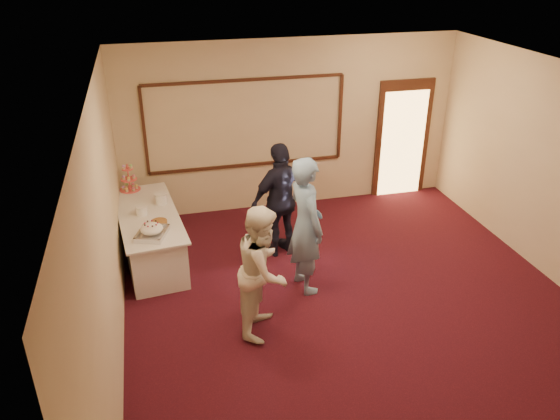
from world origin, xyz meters
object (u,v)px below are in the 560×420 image
at_px(buffet_table, 150,236).
at_px(man, 306,225).
at_px(cupcake_stand, 129,180).
at_px(woman, 263,270).
at_px(pavlova_tray, 152,230).
at_px(plate_stack_b, 161,198).
at_px(guest, 281,200).
at_px(plate_stack_a, 142,211).
at_px(tart, 159,223).

height_order(buffet_table, man, man).
height_order(cupcake_stand, woman, woman).
bearing_deg(cupcake_stand, pavlova_tray, -80.12).
height_order(cupcake_stand, plate_stack_b, cupcake_stand).
height_order(pavlova_tray, guest, guest).
bearing_deg(man, woman, 124.73).
distance_m(cupcake_stand, guest, 2.54).
height_order(pavlova_tray, plate_stack_b, pavlova_tray).
bearing_deg(guest, plate_stack_b, -38.64).
height_order(cupcake_stand, guest, guest).
height_order(plate_stack_a, woman, woman).
bearing_deg(plate_stack_b, guest, -18.49).
distance_m(buffet_table, tart, 0.58).
distance_m(woman, guest, 1.89).
bearing_deg(buffet_table, woman, -57.43).
xyz_separation_m(cupcake_stand, plate_stack_a, (0.17, -0.98, -0.10)).
relative_size(plate_stack_b, guest, 0.11).
distance_m(buffet_table, man, 2.50).
bearing_deg(man, guest, -5.50).
xyz_separation_m(plate_stack_b, man, (1.84, -1.61, 0.12)).
distance_m(pavlova_tray, plate_stack_b, 1.04).
relative_size(tart, guest, 0.15).
bearing_deg(guest, cupcake_stand, -49.10).
bearing_deg(guest, pavlova_tray, -7.50).
xyz_separation_m(cupcake_stand, woman, (1.56, -3.00, -0.10)).
height_order(pavlova_tray, cupcake_stand, cupcake_stand).
bearing_deg(cupcake_stand, plate_stack_b, -53.86).
relative_size(cupcake_stand, guest, 0.27).
height_order(tart, man, man).
xyz_separation_m(plate_stack_a, woman, (1.39, -2.02, 0.00)).
xyz_separation_m(plate_stack_a, man, (2.14, -1.28, 0.13)).
height_order(tart, guest, guest).
distance_m(plate_stack_a, plate_stack_b, 0.45).
relative_size(pavlova_tray, plate_stack_b, 2.97).
distance_m(plate_stack_a, man, 2.50).
relative_size(plate_stack_a, guest, 0.10).
bearing_deg(plate_stack_b, buffet_table, -125.34).
bearing_deg(woman, plate_stack_b, 50.62).
xyz_separation_m(tart, man, (1.91, -0.91, 0.18)).
bearing_deg(plate_stack_b, cupcake_stand, 126.14).
height_order(cupcake_stand, tart, cupcake_stand).
height_order(tart, woman, woman).
relative_size(pavlova_tray, cupcake_stand, 1.20).
relative_size(buffet_table, guest, 1.27).
bearing_deg(tart, cupcake_stand, 106.55).
bearing_deg(tart, pavlova_tray, -108.58).
xyz_separation_m(tart, woman, (1.16, -1.66, 0.05)).
relative_size(woman, guest, 0.94).
xyz_separation_m(cupcake_stand, plate_stack_b, (0.47, -0.64, -0.09)).
height_order(pavlova_tray, woman, woman).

